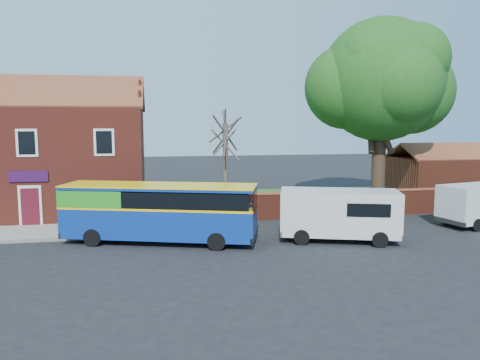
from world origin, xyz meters
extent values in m
plane|color=black|center=(0.00, 0.00, 0.00)|extent=(120.00, 120.00, 0.00)
cube|color=gray|center=(-7.00, 5.75, 0.06)|extent=(18.00, 3.50, 0.12)
cube|color=slate|center=(-7.00, 4.00, 0.07)|extent=(18.00, 0.15, 0.14)
cube|color=#426B28|center=(13.00, 13.00, 0.02)|extent=(26.00, 12.00, 0.04)
cube|color=maroon|center=(-7.00, 11.50, 3.25)|extent=(12.00, 8.00, 6.50)
cube|color=brown|center=(-7.00, 9.50, 7.50)|extent=(12.30, 4.08, 2.16)
cube|color=brown|center=(-7.00, 13.50, 7.50)|extent=(12.30, 4.08, 2.16)
cube|color=black|center=(-7.00, 7.47, 4.60)|extent=(1.10, 0.06, 1.50)
cube|color=#4C0F19|center=(-7.00, 7.45, 1.10)|extent=(0.95, 0.04, 2.10)
cube|color=silver|center=(-7.00, 7.47, 1.15)|extent=(1.20, 0.06, 2.30)
cube|color=#300D3B|center=(-7.00, 7.44, 2.80)|extent=(2.00, 0.06, 0.60)
cube|color=maroon|center=(13.00, 7.00, 0.75)|extent=(22.00, 0.30, 1.50)
cube|color=brown|center=(13.00, 7.00, 1.55)|extent=(22.00, 0.38, 0.10)
cube|color=maroon|center=(22.00, 13.00, 1.50)|extent=(8.00, 5.00, 3.00)
cube|color=brown|center=(22.00, 11.75, 3.55)|extent=(8.20, 2.56, 1.24)
cube|color=brown|center=(22.00, 14.25, 3.55)|extent=(8.20, 2.56, 1.24)
cube|color=navy|center=(-0.11, 2.83, 1.04)|extent=(9.34, 4.91, 1.44)
cube|color=yellow|center=(-0.11, 2.83, 1.76)|extent=(9.36, 4.94, 0.10)
cube|color=black|center=(-0.11, 2.83, 2.19)|extent=(9.00, 4.82, 0.72)
cube|color=green|center=(-2.96, 3.74, 2.19)|extent=(3.64, 3.14, 0.77)
cube|color=navy|center=(-0.11, 2.83, 2.67)|extent=(9.34, 4.91, 0.14)
cube|color=yellow|center=(-0.11, 2.83, 2.75)|extent=(9.39, 4.96, 0.06)
cylinder|color=black|center=(-3.19, 2.71, 0.41)|extent=(0.86, 0.51, 0.82)
cylinder|color=black|center=(-2.56, 4.72, 0.41)|extent=(0.86, 0.51, 0.82)
cylinder|color=black|center=(2.34, 0.95, 0.41)|extent=(0.86, 0.51, 0.82)
cylinder|color=black|center=(2.98, 2.96, 0.41)|extent=(0.86, 0.51, 0.82)
cube|color=silver|center=(8.39, 1.62, 1.39)|extent=(5.98, 3.81, 2.12)
cube|color=black|center=(10.78, 0.86, 1.73)|extent=(0.65, 1.83, 0.84)
cube|color=black|center=(11.01, 0.78, 0.45)|extent=(0.77, 2.15, 0.27)
cylinder|color=black|center=(6.38, 1.15, 0.37)|extent=(0.77, 0.43, 0.74)
cylinder|color=black|center=(7.02, 3.16, 0.37)|extent=(0.77, 0.43, 0.74)
cylinder|color=black|center=(9.77, 0.07, 0.37)|extent=(0.77, 0.43, 0.74)
cylinder|color=black|center=(10.41, 2.08, 0.37)|extent=(0.77, 0.43, 0.74)
cylinder|color=black|center=(16.27, 2.08, 0.34)|extent=(0.72, 0.37, 0.68)
cylinder|color=black|center=(15.84, 3.98, 0.34)|extent=(0.72, 0.37, 0.68)
cylinder|color=black|center=(14.72, 10.14, 2.60)|extent=(0.91, 0.91, 5.21)
sphere|color=#2E6C21|center=(14.72, 10.14, 8.49)|extent=(8.15, 8.15, 8.15)
sphere|color=#2E6C21|center=(17.10, 10.60, 7.81)|extent=(5.89, 5.89, 5.89)
sphere|color=#2E6C21|center=(12.57, 10.82, 8.04)|extent=(5.66, 5.66, 5.66)
cylinder|color=#4C4238|center=(3.98, 8.94, 2.82)|extent=(0.32, 0.32, 5.64)
cylinder|color=#4C4238|center=(3.98, 8.94, 4.84)|extent=(0.33, 2.75, 2.22)
cylinder|color=#4C4238|center=(3.98, 8.94, 4.63)|extent=(1.44, 2.03, 2.03)
cylinder|color=#4C4238|center=(3.98, 8.94, 5.04)|extent=(2.31, 1.06, 2.25)
camera|label=1|loc=(-0.37, -19.28, 5.70)|focal=35.00mm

